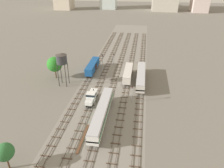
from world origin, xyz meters
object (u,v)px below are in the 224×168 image
object	(u,v)px
passenger_coach_centre_left_nearest	(102,112)
signal_post_near	(102,58)
freight_boxcar_centre_midfar	(128,73)
freight_boxcar_far_left_far	(93,66)
signal_post_nearest	(114,57)
shunter_loco_left_near	(91,96)
signal_post_mid	(132,92)
water_tower	(61,59)
diesel_railcar_centre_right_mid	(141,76)

from	to	relation	value
passenger_coach_centre_left_nearest	signal_post_near	size ratio (longest dim) A/B	4.79
freight_boxcar_centre_midfar	freight_boxcar_far_left_far	bearing A→B (deg)	162.91
freight_boxcar_centre_midfar	signal_post_nearest	distance (m)	15.05
shunter_loco_left_near	signal_post_mid	xyz separation A→B (m)	(12.16, 1.79, 1.68)
freight_boxcar_centre_midfar	signal_post_near	xyz separation A→B (m)	(-12.17, 12.77, 0.51)
freight_boxcar_centre_midfar	shunter_loco_left_near	bearing A→B (deg)	-118.83
passenger_coach_centre_left_nearest	signal_post_mid	xyz separation A→B (m)	(7.30, 10.36, 1.07)
freight_boxcar_centre_midfar	water_tower	bearing A→B (deg)	-160.06
freight_boxcar_far_left_far	signal_post_mid	distance (m)	26.58
shunter_loco_left_near	water_tower	world-z (taller)	water_tower
shunter_loco_left_near	freight_boxcar_far_left_far	world-z (taller)	freight_boxcar_far_left_far
freight_boxcar_centre_midfar	passenger_coach_centre_left_nearest	bearing A→B (deg)	-100.51
shunter_loco_left_near	freight_boxcar_centre_midfar	xyz separation A→B (m)	(9.74, 17.69, 0.44)
shunter_loco_left_near	freight_boxcar_far_left_far	xyz separation A→B (m)	(-4.86, 22.18, 0.44)
passenger_coach_centre_left_nearest	freight_boxcar_far_left_far	bearing A→B (deg)	107.55
shunter_loco_left_near	signal_post_near	world-z (taller)	signal_post_near
freight_boxcar_centre_midfar	signal_post_mid	distance (m)	16.13
freight_boxcar_centre_midfar	signal_post_near	bearing A→B (deg)	133.62
shunter_loco_left_near	signal_post_nearest	world-z (taller)	signal_post_nearest
freight_boxcar_far_left_far	signal_post_nearest	bearing A→B (deg)	49.85
freight_boxcar_centre_midfar	signal_post_nearest	world-z (taller)	signal_post_nearest
passenger_coach_centre_left_nearest	water_tower	distance (m)	26.05
diesel_railcar_centre_right_mid	freight_boxcar_centre_midfar	xyz separation A→B (m)	(-4.86, 2.25, -0.15)
passenger_coach_centre_left_nearest	freight_boxcar_far_left_far	distance (m)	32.24
freight_boxcar_far_left_far	water_tower	xyz separation A→B (m)	(-7.44, -12.48, 7.26)
shunter_loco_left_near	diesel_railcar_centre_right_mid	xyz separation A→B (m)	(14.59, 15.44, 0.59)
passenger_coach_centre_left_nearest	water_tower	xyz separation A→B (m)	(-17.16, 18.26, 7.10)
signal_post_mid	diesel_railcar_centre_right_mid	bearing A→B (deg)	79.89
freight_boxcar_centre_midfar	freight_boxcar_far_left_far	xyz separation A→B (m)	(-14.59, 4.49, 0.00)
passenger_coach_centre_left_nearest	signal_post_nearest	xyz separation A→B (m)	(-2.43, 39.38, 0.71)
freight_boxcar_centre_midfar	diesel_railcar_centre_right_mid	bearing A→B (deg)	-24.83
freight_boxcar_centre_midfar	signal_post_mid	world-z (taller)	signal_post_mid
signal_post_near	signal_post_mid	world-z (taller)	signal_post_mid
freight_boxcar_far_left_far	diesel_railcar_centre_right_mid	bearing A→B (deg)	-19.10
shunter_loco_left_near	freight_boxcar_centre_midfar	world-z (taller)	freight_boxcar_centre_midfar
signal_post_near	signal_post_mid	size ratio (longest dim) A/B	0.78
passenger_coach_centre_left_nearest	freight_boxcar_far_left_far	world-z (taller)	passenger_coach_centre_left_nearest
shunter_loco_left_near	signal_post_near	xyz separation A→B (m)	(-2.43, 30.46, 0.95)
shunter_loco_left_near	water_tower	xyz separation A→B (m)	(-12.30, 9.70, 7.70)
signal_post_near	signal_post_mid	xyz separation A→B (m)	(14.59, -28.66, 0.73)
passenger_coach_centre_left_nearest	water_tower	world-z (taller)	water_tower
signal_post_nearest	signal_post_mid	world-z (taller)	signal_post_mid
freight_boxcar_far_left_far	signal_post_near	size ratio (longest dim) A/B	3.05
passenger_coach_centre_left_nearest	freight_boxcar_centre_midfar	xyz separation A→B (m)	(4.87, 26.25, -0.16)
signal_post_near	freight_boxcar_centre_midfar	bearing A→B (deg)	-46.38
shunter_loco_left_near	signal_post_nearest	distance (m)	30.94
water_tower	signal_post_nearest	distance (m)	26.53
freight_boxcar_centre_midfar	signal_post_near	world-z (taller)	signal_post_near
signal_post_mid	signal_post_nearest	bearing A→B (deg)	108.53
diesel_railcar_centre_right_mid	freight_boxcar_centre_midfar	size ratio (longest dim) A/B	1.46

